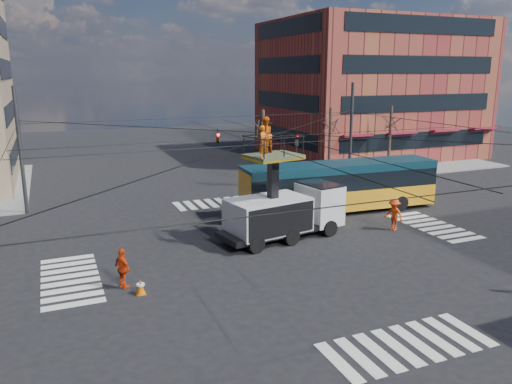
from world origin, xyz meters
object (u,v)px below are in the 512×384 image
(utility_truck, at_px, (285,200))
(city_bus, at_px, (340,185))
(traffic_cone, at_px, (141,287))
(flagger, at_px, (394,215))
(worker_ground, at_px, (123,268))

(utility_truck, xyz_separation_m, city_bus, (5.53, 3.35, -0.37))
(utility_truck, height_order, city_bus, utility_truck)
(utility_truck, xyz_separation_m, traffic_cone, (-8.50, -4.17, -1.78))
(flagger, bearing_deg, traffic_cone, -95.65)
(worker_ground, bearing_deg, flagger, -106.99)
(traffic_cone, xyz_separation_m, flagger, (14.80, 2.96, 0.60))
(utility_truck, xyz_separation_m, flagger, (6.30, -1.21, -1.18))
(traffic_cone, height_order, worker_ground, worker_ground)
(flagger, bearing_deg, city_bus, 172.58)
(city_bus, height_order, worker_ground, city_bus)
(utility_truck, height_order, traffic_cone, utility_truck)
(traffic_cone, xyz_separation_m, worker_ground, (-0.55, 0.87, 0.55))
(flagger, bearing_deg, utility_truck, -117.86)
(city_bus, distance_m, worker_ground, 16.05)
(city_bus, xyz_separation_m, flagger, (0.77, -4.56, -0.81))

